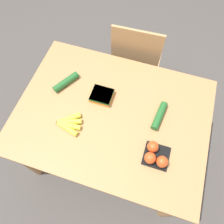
% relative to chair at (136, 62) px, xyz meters
% --- Properties ---
extents(ground_plane, '(12.00, 12.00, 0.00)m').
position_rel_chair_xyz_m(ground_plane, '(-0.00, -0.69, -0.50)').
color(ground_plane, '#4C4742').
extents(dining_table, '(1.27, 0.95, 0.76)m').
position_rel_chair_xyz_m(dining_table, '(-0.00, -0.69, 0.16)').
color(dining_table, '#B27F4C').
rests_on(dining_table, ground_plane).
extents(chair, '(0.44, 0.42, 0.96)m').
position_rel_chair_xyz_m(chair, '(0.00, 0.00, 0.00)').
color(chair, tan).
rests_on(chair, ground_plane).
extents(banana_bunch, '(0.16, 0.16, 0.03)m').
position_rel_chair_xyz_m(banana_bunch, '(-0.24, -0.84, 0.28)').
color(banana_bunch, brown).
rests_on(banana_bunch, dining_table).
extents(tomato_pack, '(0.15, 0.15, 0.08)m').
position_rel_chair_xyz_m(tomato_pack, '(0.33, -0.88, 0.30)').
color(tomato_pack, black).
rests_on(tomato_pack, dining_table).
extents(carrot_bag, '(0.14, 0.13, 0.04)m').
position_rel_chair_xyz_m(carrot_bag, '(-0.11, -0.59, 0.29)').
color(carrot_bag, orange).
rests_on(carrot_bag, dining_table).
extents(cucumber_near, '(0.07, 0.20, 0.05)m').
position_rel_chair_xyz_m(cucumber_near, '(0.29, -0.62, 0.29)').
color(cucumber_near, '#236028').
rests_on(cucumber_near, dining_table).
extents(cucumber_far, '(0.14, 0.20, 0.05)m').
position_rel_chair_xyz_m(cucumber_far, '(-0.38, -0.56, 0.29)').
color(cucumber_far, '#236028').
rests_on(cucumber_far, dining_table).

